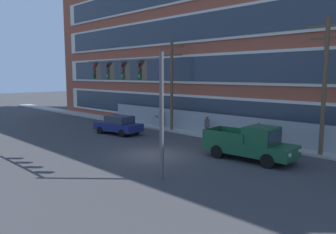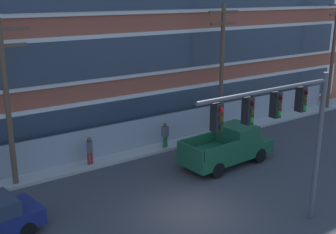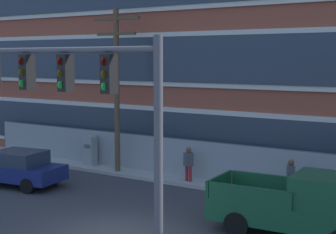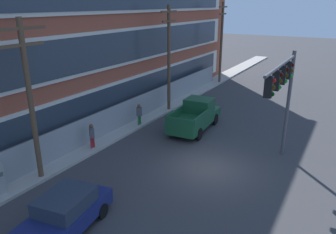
# 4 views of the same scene
# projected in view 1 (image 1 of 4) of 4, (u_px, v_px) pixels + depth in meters

# --- Properties ---
(ground_plane) EXTENTS (160.00, 160.00, 0.00)m
(ground_plane) POSITION_uv_depth(u_px,v_px,m) (154.00, 155.00, 20.71)
(ground_plane) COLOR #38383A
(sidewalk_building_side) EXTENTS (80.00, 1.93, 0.16)m
(sidewalk_building_side) POSITION_uv_depth(u_px,v_px,m) (224.00, 137.00, 25.98)
(sidewalk_building_side) COLOR #9E9B93
(sidewalk_building_side) RESTS_ON ground
(brick_mill_building) EXTENTS (51.60, 9.49, 18.22)m
(brick_mill_building) POSITION_uv_depth(u_px,v_px,m) (246.00, 29.00, 29.78)
(brick_mill_building) COLOR brown
(brick_mill_building) RESTS_ON ground
(chain_link_fence) EXTENTS (33.54, 0.06, 1.91)m
(chain_link_fence) POSITION_uv_depth(u_px,v_px,m) (253.00, 130.00, 24.31)
(chain_link_fence) COLOR gray
(chain_link_fence) RESTS_ON ground
(traffic_signal_mast) EXTENTS (6.30, 0.43, 6.08)m
(traffic_signal_mast) POSITION_uv_depth(u_px,v_px,m) (132.00, 84.00, 16.76)
(traffic_signal_mast) COLOR #4C4C51
(traffic_signal_mast) RESTS_ON ground
(pickup_truck_dark_green) EXTENTS (5.53, 2.34, 2.06)m
(pickup_truck_dark_green) POSITION_uv_depth(u_px,v_px,m) (251.00, 144.00, 19.26)
(pickup_truck_dark_green) COLOR #194C2D
(pickup_truck_dark_green) RESTS_ON ground
(sedan_navy) EXTENTS (4.40, 2.47, 1.56)m
(sedan_navy) POSITION_uv_depth(u_px,v_px,m) (119.00, 125.00, 27.87)
(sedan_navy) COLOR navy
(sedan_navy) RESTS_ON ground
(utility_pole_near_corner) EXTENTS (2.64, 0.26, 7.92)m
(utility_pole_near_corner) POSITION_uv_depth(u_px,v_px,m) (172.00, 82.00, 28.70)
(utility_pole_near_corner) COLOR brown
(utility_pole_near_corner) RESTS_ON ground
(utility_pole_midblock) EXTENTS (2.25, 0.26, 8.38)m
(utility_pole_midblock) POSITION_uv_depth(u_px,v_px,m) (325.00, 82.00, 19.53)
(utility_pole_midblock) COLOR brown
(utility_pole_midblock) RESTS_ON ground
(electrical_cabinet) EXTENTS (0.56, 0.49, 1.64)m
(electrical_cabinet) POSITION_uv_depth(u_px,v_px,m) (159.00, 120.00, 30.88)
(electrical_cabinet) COLOR #939993
(electrical_cabinet) RESTS_ON ground
(pedestrian_near_cabinet) EXTENTS (0.42, 0.47, 1.69)m
(pedestrian_near_cabinet) POSITION_uv_depth(u_px,v_px,m) (258.00, 133.00, 23.00)
(pedestrian_near_cabinet) COLOR #236B38
(pedestrian_near_cabinet) RESTS_ON ground
(pedestrian_by_fence) EXTENTS (0.43, 0.46, 1.69)m
(pedestrian_by_fence) POSITION_uv_depth(u_px,v_px,m) (207.00, 125.00, 26.44)
(pedestrian_by_fence) COLOR maroon
(pedestrian_by_fence) RESTS_ON ground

